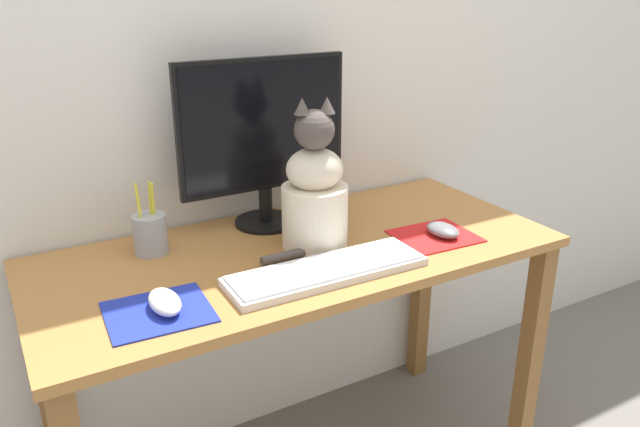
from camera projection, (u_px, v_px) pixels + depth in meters
wall_back at (239, 18)px, 1.61m from camera, size 7.00×0.04×2.50m
desk at (299, 288)px, 1.58m from camera, size 1.29×0.57×0.72m
monitor at (264, 135)px, 1.61m from camera, size 0.46×0.17×0.44m
keyboard at (327, 270)px, 1.40m from camera, size 0.47×0.15×0.02m
mousepad_left at (158, 312)px, 1.25m from camera, size 0.21×0.19×0.00m
mousepad_right at (435, 236)px, 1.61m from camera, size 0.21×0.19×0.00m
computer_mouse_left at (165, 302)px, 1.25m from camera, size 0.06×0.11×0.04m
computer_mouse_right at (443, 230)px, 1.60m from camera, size 0.07×0.10×0.03m
cat at (314, 192)px, 1.52m from camera, size 0.27×0.21×0.37m
pen_cup at (150, 233)px, 1.50m from camera, size 0.08×0.08×0.18m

